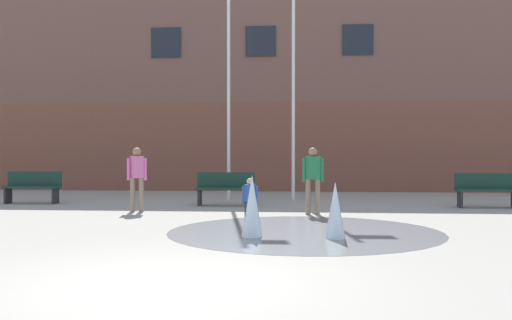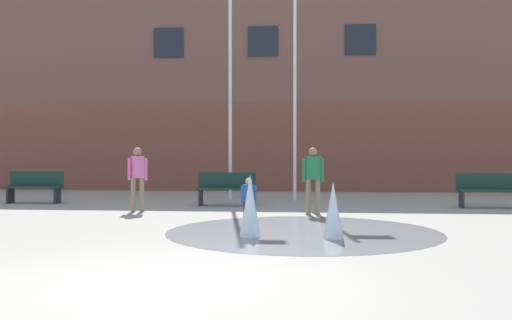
% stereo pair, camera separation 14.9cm
% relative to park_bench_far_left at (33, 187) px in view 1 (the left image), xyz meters
% --- Properties ---
extents(ground_plane, '(100.00, 100.00, 0.00)m').
position_rel_park_bench_far_left_xyz_m(ground_plane, '(6.15, -9.82, -0.48)').
color(ground_plane, '#9E998E').
extents(library_building, '(36.00, 6.05, 7.28)m').
position_rel_park_bench_far_left_xyz_m(library_building, '(6.15, 8.31, 3.16)').
color(library_building, brown).
rests_on(library_building, ground).
extents(splash_fountain, '(5.15, 5.15, 1.10)m').
position_rel_park_bench_far_left_xyz_m(splash_fountain, '(7.60, -5.70, -0.18)').
color(splash_fountain, gray).
rests_on(splash_fountain, ground).
extents(park_bench_far_left, '(1.60, 0.44, 0.91)m').
position_rel_park_bench_far_left_xyz_m(park_bench_far_left, '(0.00, 0.00, 0.00)').
color(park_bench_far_left, '#28282D').
rests_on(park_bench_far_left, ground).
extents(park_bench_center, '(1.60, 0.44, 0.91)m').
position_rel_park_bench_far_left_xyz_m(park_bench_center, '(5.58, -0.22, 0.00)').
color(park_bench_center, '#28282D').
rests_on(park_bench_center, ground).
extents(park_bench_under_right_flagpole, '(1.60, 0.44, 0.91)m').
position_rel_park_bench_far_left_xyz_m(park_bench_under_right_flagpole, '(12.56, -0.21, 0.00)').
color(park_bench_under_right_flagpole, '#28282D').
rests_on(park_bench_under_right_flagpole, ground).
extents(child_in_fountain, '(0.31, 0.21, 0.99)m').
position_rel_park_bench_far_left_xyz_m(child_in_fountain, '(6.68, -4.84, 0.10)').
color(child_in_fountain, '#28282D').
rests_on(child_in_fountain, ground).
extents(adult_in_red, '(0.50, 0.38, 1.59)m').
position_rel_park_bench_far_left_xyz_m(adult_in_red, '(3.61, -1.99, 0.45)').
color(adult_in_red, '#89755B').
rests_on(adult_in_red, ground).
extents(teen_by_trashcan, '(0.50, 0.35, 1.59)m').
position_rel_park_bench_far_left_xyz_m(teen_by_trashcan, '(7.94, -2.29, 0.45)').
color(teen_by_trashcan, '#89755B').
rests_on(teen_by_trashcan, ground).
extents(flagpole_left, '(0.80, 0.10, 8.97)m').
position_rel_park_bench_far_left_xyz_m(flagpole_left, '(5.47, 1.62, 4.26)').
color(flagpole_left, silver).
rests_on(flagpole_left, ground).
extents(flagpole_right, '(0.80, 0.10, 8.25)m').
position_rel_park_bench_far_left_xyz_m(flagpole_right, '(7.43, 1.62, 3.89)').
color(flagpole_right, silver).
rests_on(flagpole_right, ground).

